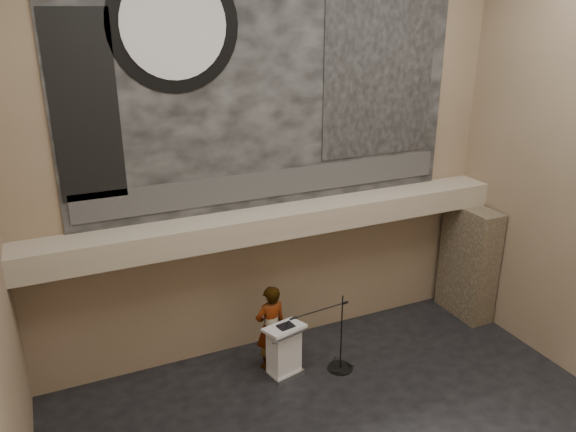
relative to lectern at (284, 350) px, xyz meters
name	(u,v)px	position (x,y,z in m)	size (l,w,h in m)	color
wall_back	(271,154)	(0.31, 1.29, 3.70)	(10.00, 0.02, 8.50)	#78664C
soffit	(280,221)	(0.31, 0.89, 2.40)	(10.00, 0.80, 0.50)	gray
sprinkler_left	(204,248)	(-1.29, 0.84, 2.12)	(0.04, 0.04, 0.06)	#B2893D
sprinkler_right	(362,221)	(2.21, 0.84, 2.12)	(0.04, 0.04, 0.06)	#B2893D
banner	(271,79)	(0.31, 1.26, 5.15)	(8.00, 0.05, 5.00)	black
banner_text_strip	(273,184)	(0.31, 1.22, 3.10)	(7.76, 0.02, 0.55)	#303030
banner_clock_rim	(174,25)	(-1.49, 1.22, 6.15)	(2.30, 2.30, 0.02)	black
banner_clock_face	(174,25)	(-1.49, 1.20, 6.15)	(1.84, 1.84, 0.02)	silver
banner_building_print	(380,69)	(2.71, 1.22, 5.25)	(2.60, 0.02, 3.60)	black
banner_brick_print	(85,108)	(-3.09, 1.22, 4.85)	(1.10, 0.02, 3.20)	black
stone_pier	(468,262)	(4.96, 0.44, 0.80)	(0.60, 1.40, 2.70)	#423729
lectern	(284,350)	(0.00, 0.00, 0.00)	(0.86, 0.70, 1.14)	silver
binder	(286,326)	(0.03, -0.05, 0.56)	(0.31, 0.25, 0.04)	black
papers	(279,329)	(-0.12, -0.06, 0.55)	(0.20, 0.28, 0.01)	silver
speaker_person	(271,327)	(-0.14, 0.34, 0.37)	(0.67, 0.44, 1.84)	white
mic_stand	(339,359)	(1.08, -0.33, -0.30)	(1.44, 0.52, 1.69)	black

